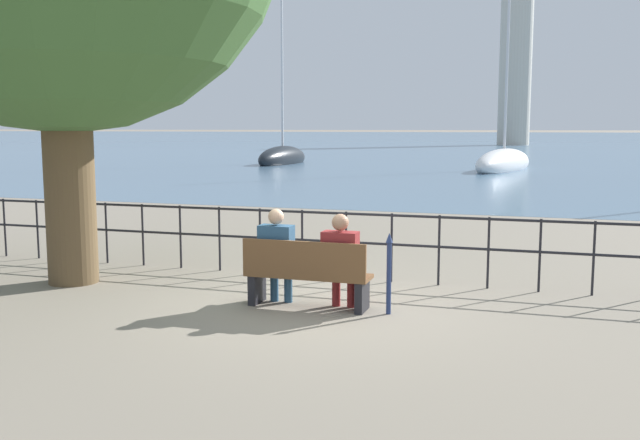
# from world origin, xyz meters

# --- Properties ---
(ground_plane) EXTENTS (1000.00, 1000.00, 0.00)m
(ground_plane) POSITION_xyz_m (0.00, 0.00, 0.00)
(ground_plane) COLOR gray
(harbor_water) EXTENTS (600.00, 300.00, 0.01)m
(harbor_water) POSITION_xyz_m (0.00, 160.64, 0.00)
(harbor_water) COLOR slate
(harbor_water) RESTS_ON ground_plane
(park_bench) EXTENTS (1.65, 0.45, 0.90)m
(park_bench) POSITION_xyz_m (0.00, -0.06, 0.43)
(park_bench) COLOR brown
(park_bench) RESTS_ON ground_plane
(seated_person_left) EXTENTS (0.44, 0.35, 1.28)m
(seated_person_left) POSITION_xyz_m (-0.44, 0.01, 0.70)
(seated_person_left) COLOR navy
(seated_person_left) RESTS_ON ground_plane
(seated_person_right) EXTENTS (0.46, 0.35, 1.25)m
(seated_person_right) POSITION_xyz_m (0.44, 0.01, 0.69)
(seated_person_right) COLOR maroon
(seated_person_right) RESTS_ON ground_plane
(promenade_railing) EXTENTS (14.33, 0.04, 1.05)m
(promenade_railing) POSITION_xyz_m (0.00, 1.81, 0.69)
(promenade_railing) COLOR black
(promenade_railing) RESTS_ON ground_plane
(closed_umbrella) EXTENTS (0.09, 0.09, 1.04)m
(closed_umbrella) POSITION_xyz_m (1.08, -0.03, 0.58)
(closed_umbrella) COLOR navy
(closed_umbrella) RESTS_ON ground_plane
(sailboat_1) EXTENTS (1.83, 6.71, 11.51)m
(sailboat_1) POSITION_xyz_m (-13.18, 33.81, 0.39)
(sailboat_1) COLOR black
(sailboat_1) RESTS_ON ground_plane
(sailboat_2) EXTENTS (3.50, 8.90, 11.96)m
(sailboat_2) POSITION_xyz_m (0.60, 31.50, 0.38)
(sailboat_2) COLOR white
(sailboat_2) RESTS_ON ground_plane
(harbor_lighthouse) EXTENTS (4.03, 4.03, 22.79)m
(harbor_lighthouse) POSITION_xyz_m (-1.57, 86.84, 10.60)
(harbor_lighthouse) COLOR beige
(harbor_lighthouse) RESTS_ON ground_plane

